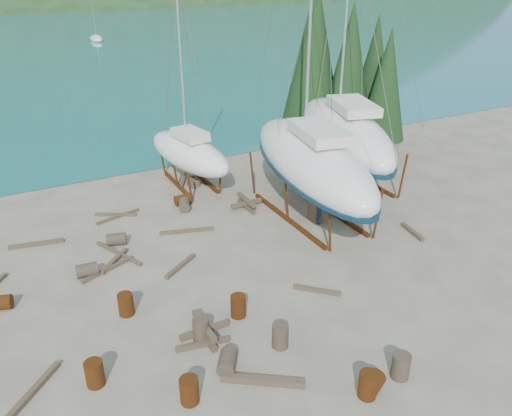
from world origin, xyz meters
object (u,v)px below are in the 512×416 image
large_sailboat_far (344,132)px  small_sailboat_shore (189,152)px  worker (319,208)px  large_sailboat_near (311,160)px

large_sailboat_far → small_sailboat_shore: bearing=171.5°
large_sailboat_far → worker: size_ratio=11.43×
large_sailboat_far → small_sailboat_shore: size_ratio=1.58×
large_sailboat_near → small_sailboat_shore: bearing=129.7°
small_sailboat_shore → worker: small_sailboat_shore is taller
large_sailboat_far → small_sailboat_shore: large_sailboat_far is taller
large_sailboat_near → small_sailboat_shore: size_ratio=1.58×
worker → small_sailboat_shore: bearing=60.5°
worker → large_sailboat_near: bearing=35.7°
large_sailboat_near → large_sailboat_far: bearing=45.0°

